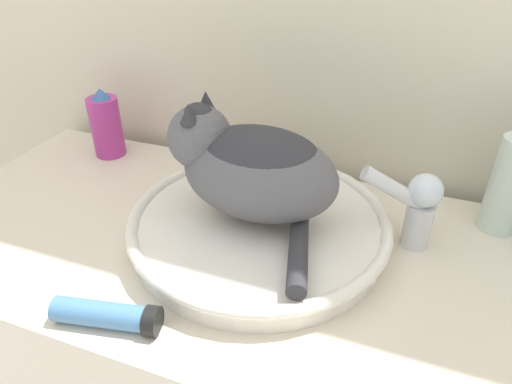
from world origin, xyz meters
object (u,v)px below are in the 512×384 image
soap_pump_bottle (509,184)px  spray_bottle_trigger (106,125)px  faucet (417,204)px  cream_tube (108,315)px  cat (251,165)px

soap_pump_bottle → spray_bottle_trigger: bearing=180.0°
faucet → soap_pump_bottle: soap_pump_bottle is taller
spray_bottle_trigger → cream_tube: bearing=-54.7°
cat → soap_pump_bottle: (0.39, 0.17, -0.05)m
spray_bottle_trigger → soap_pump_bottle: (0.80, 0.00, 0.02)m
faucet → spray_bottle_trigger: size_ratio=0.94×
faucet → soap_pump_bottle: bearing=-161.0°
spray_bottle_trigger → faucet: bearing=-8.6°
faucet → cream_tube: size_ratio=0.96×
cat → spray_bottle_trigger: 0.45m
cat → faucet: (0.25, 0.07, -0.06)m
cat → faucet: bearing=-162.9°
soap_pump_bottle → cream_tube: soap_pump_bottle is taller
cat → faucet: cat is taller
spray_bottle_trigger → soap_pump_bottle: size_ratio=0.74×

